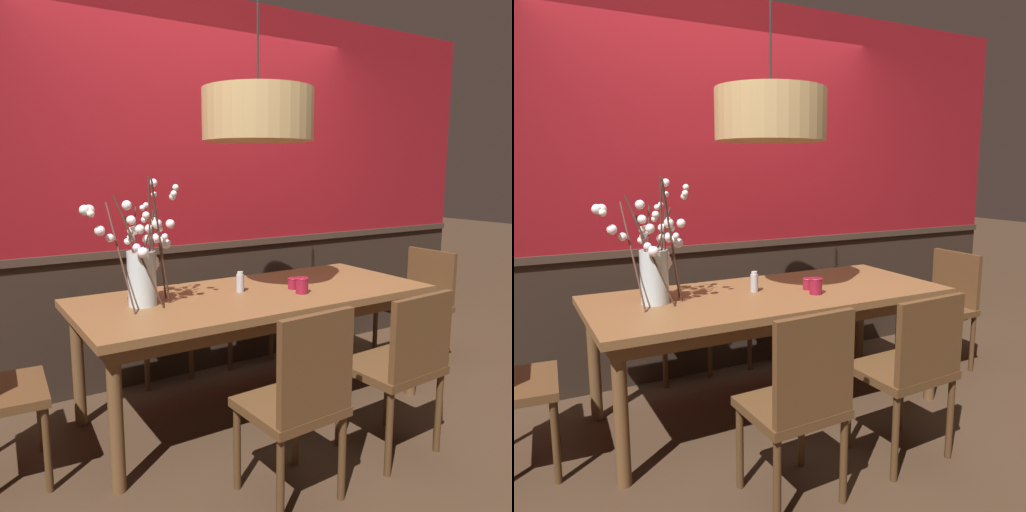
% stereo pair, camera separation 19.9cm
% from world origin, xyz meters
% --- Properties ---
extents(ground_plane, '(24.00, 24.00, 0.00)m').
position_xyz_m(ground_plane, '(0.00, 0.00, 0.00)').
color(ground_plane, '#422D1E').
extents(back_wall, '(5.38, 0.14, 2.72)m').
position_xyz_m(back_wall, '(0.00, 0.81, 1.35)').
color(back_wall, '#2D2119').
rests_on(back_wall, ground).
extents(dining_table, '(2.19, 0.94, 0.77)m').
position_xyz_m(dining_table, '(0.00, 0.00, 0.69)').
color(dining_table, brown).
rests_on(dining_table, ground).
extents(chair_head_east_end, '(0.45, 0.47, 0.89)m').
position_xyz_m(chair_head_east_end, '(1.52, 0.01, 0.51)').
color(chair_head_east_end, brown).
rests_on(chair_head_east_end, ground).
extents(chair_near_side_left, '(0.43, 0.42, 0.93)m').
position_xyz_m(chair_near_side_left, '(-0.33, -0.90, 0.51)').
color(chair_near_side_left, brown).
rests_on(chair_near_side_left, ground).
extents(chair_far_side_right, '(0.47, 0.46, 0.96)m').
position_xyz_m(chair_far_side_right, '(0.34, 0.92, 0.53)').
color(chair_far_side_right, brown).
rests_on(chair_far_side_right, ground).
extents(chair_near_side_right, '(0.48, 0.44, 0.90)m').
position_xyz_m(chair_near_side_right, '(0.37, -0.85, 0.52)').
color(chair_near_side_right, brown).
rests_on(chair_near_side_right, ground).
extents(chair_far_side_left, '(0.43, 0.43, 0.88)m').
position_xyz_m(chair_far_side_left, '(-0.35, 0.87, 0.50)').
color(chair_far_side_left, brown).
rests_on(chair_far_side_left, ground).
extents(vase_with_blossoms, '(0.50, 0.41, 0.71)m').
position_xyz_m(vase_with_blossoms, '(-0.70, 0.07, 0.99)').
color(vase_with_blossoms, silver).
rests_on(vase_with_blossoms, dining_table).
extents(candle_holder_nearer_center, '(0.07, 0.07, 0.07)m').
position_xyz_m(candle_holder_nearer_center, '(0.24, -0.05, 0.80)').
color(candle_holder_nearer_center, maroon).
rests_on(candle_holder_nearer_center, dining_table).
extents(candle_holder_nearer_edge, '(0.08, 0.08, 0.10)m').
position_xyz_m(candle_holder_nearer_edge, '(0.23, -0.17, 0.82)').
color(candle_holder_nearer_edge, maroon).
rests_on(candle_holder_nearer_edge, dining_table).
extents(condiment_bottle, '(0.05, 0.05, 0.13)m').
position_xyz_m(condiment_bottle, '(-0.08, 0.06, 0.83)').
color(condiment_bottle, '#ADADB2').
rests_on(condiment_bottle, dining_table).
extents(pendant_lamp, '(0.63, 0.63, 1.04)m').
position_xyz_m(pendant_lamp, '(-0.05, -0.10, 1.82)').
color(pendant_lamp, tan).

